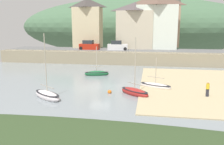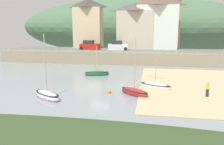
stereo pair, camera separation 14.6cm
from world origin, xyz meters
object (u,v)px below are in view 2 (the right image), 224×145
Objects in this scene: mooring_buoy at (109,92)px; fishing_boat_green at (47,95)px; church_with_spire at (174,11)px; motorboat_with_cabin at (97,73)px; rowboat_small_beached at (134,92)px; parked_car_near_slipway at (90,46)px; person_near_water at (208,88)px; waterfront_building_centre at (136,25)px; sailboat_blue_trim at (155,86)px; waterfront_building_right at (157,21)px; parked_car_by_wall at (118,46)px; waterfront_building_left at (88,23)px.

fishing_boat_green is at bearing -154.47° from mooring_buoy.
church_with_spire reaches higher than motorboat_with_cabin.
fishing_boat_green reaches higher than rowboat_small_beached.
parked_car_near_slipway is 30.11m from person_near_water.
fishing_boat_green is (-2.54, -12.07, 0.04)m from motorboat_with_cabin.
motorboat_with_cabin is 0.65× the size of fishing_boat_green.
sailboat_blue_trim is (4.23, -24.66, -7.21)m from waterfront_building_centre.
fishing_boat_green is at bearing -102.77° from waterfront_building_centre.
motorboat_with_cabin is (-4.45, -18.80, -7.16)m from waterfront_building_centre.
parked_car_by_wall is (-7.88, -4.50, -5.16)m from waterfront_building_right.
waterfront_building_left reaches higher than rowboat_small_beached.
motorboat_with_cabin is at bearing 112.96° from fishing_boat_green.
waterfront_building_left is at bearing -180.00° from waterfront_building_right.
mooring_buoy is (-10.46, -0.09, -0.85)m from person_near_water.
sailboat_blue_trim is 24.46m from parked_car_near_slipway.
person_near_water is (16.56, 3.00, 0.65)m from fishing_boat_green.
fishing_boat_green is 4.28× the size of person_near_water.
parked_car_near_slipway is (-4.85, 14.30, 2.92)m from motorboat_with_cabin.
mooring_buoy is (8.41, -23.46, -3.07)m from parked_car_near_slipway.
fishing_boat_green is at bearing -169.71° from person_near_water.
motorboat_with_cabin is at bearing 111.22° from mooring_buoy.
waterfront_building_right is 7.25× the size of person_near_water.
motorboat_with_cabin is at bearing 147.10° from person_near_water.
sailboat_blue_trim is at bearing 149.02° from person_near_water.
waterfront_building_centre reaches higher than parked_car_near_slipway.
parked_car_by_wall is 2.61× the size of person_near_water.
waterfront_building_centre is 2.36× the size of parked_car_by_wall.
waterfront_building_right is 1.69× the size of fishing_boat_green.
parked_car_near_slipway is at bearing 153.84° from rowboat_small_beached.
church_with_spire is 3.77× the size of sailboat_blue_trim.
waterfront_building_centre is 32.44m from fishing_boat_green.
parked_car_by_wall is at bearing 118.79° from person_near_water.
church_with_spire is at bearing 45.70° from motorboat_with_cabin.
waterfront_building_left is 6.68m from parked_car_near_slipway.
mooring_buoy is at bearing 60.39° from fishing_boat_green.
motorboat_with_cabin is at bearing -99.39° from parked_car_by_wall.
fishing_boat_green is 26.79m from parked_car_by_wall.
motorboat_with_cabin is at bearing -71.60° from waterfront_building_left.
motorboat_with_cabin is 15.38m from parked_car_near_slipway.
parked_car_by_wall is (-7.51, 20.16, 2.97)m from sailboat_blue_trim.
waterfront_building_left reaches higher than fishing_boat_green.
church_with_spire is 2.45× the size of rowboat_small_beached.
parked_car_near_slipway is at bearing -154.48° from church_with_spire.
person_near_water is at bearing -47.59° from motorboat_with_cabin.
church_with_spire is 9.77× the size of person_near_water.
waterfront_building_right is 33.94m from fishing_boat_green.
person_near_water is at bearing 45.15° from fishing_boat_green.
sailboat_blue_trim is at bearing 32.73° from mooring_buoy.
church_with_spire reaches higher than waterfront_building_centre.
mooring_buoy is at bearing -101.11° from waterfront_building_right.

